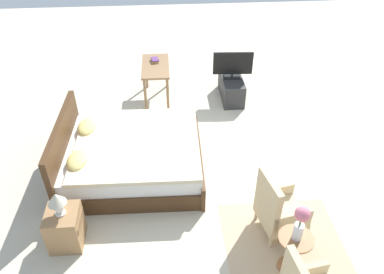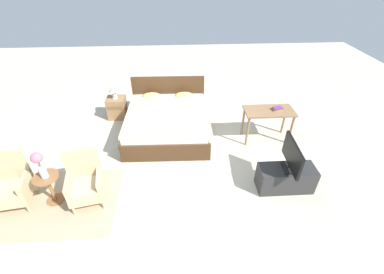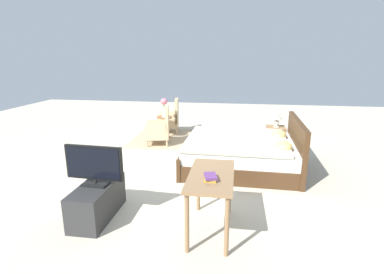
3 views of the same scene
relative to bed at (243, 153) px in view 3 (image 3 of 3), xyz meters
name	(u,v)px [view 3 (image 3 of 3)]	position (x,y,z in m)	size (l,w,h in m)	color
ground_plane	(184,166)	(0.10, -1.11, -0.30)	(16.00, 16.00, 0.00)	beige
floor_rug	(164,138)	(-1.87, -1.99, -0.29)	(2.10, 1.50, 0.01)	tan
bed	(243,153)	(0.00, 0.00, 0.00)	(1.84, 2.10, 0.96)	#472D19
armchair_by_window_left	(171,119)	(-2.47, -1.93, 0.08)	(0.61, 0.61, 0.92)	#CCB284
armchair_by_window_right	(160,129)	(-1.30, -1.94, 0.08)	(0.64, 0.64, 0.92)	#CCB284
side_table	(165,125)	(-1.87, -1.96, 0.05)	(0.40, 0.40, 0.55)	#936038
flower_vase	(164,105)	(-1.87, -1.96, 0.55)	(0.17, 0.17, 0.48)	silver
nightstand	(275,138)	(-1.28, 0.74, -0.03)	(0.44, 0.41, 0.53)	#997047
table_lamp	(277,117)	(-1.28, 0.74, 0.44)	(0.22, 0.22, 0.33)	silver
tv_stand	(97,201)	(2.09, -1.90, -0.07)	(0.96, 0.40, 0.46)	#2D2D2D
tv_flatscreen	(94,165)	(2.09, -1.90, 0.43)	(0.22, 0.77, 0.52)	black
vanity_desk	(211,183)	(2.18, -0.41, 0.32)	(1.04, 0.52, 0.73)	#8E6B47
book_stack	(210,177)	(2.34, -0.40, 0.46)	(0.22, 0.17, 0.06)	#B79333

